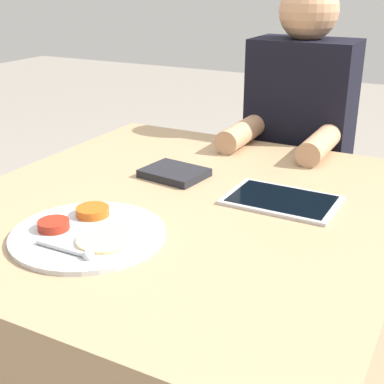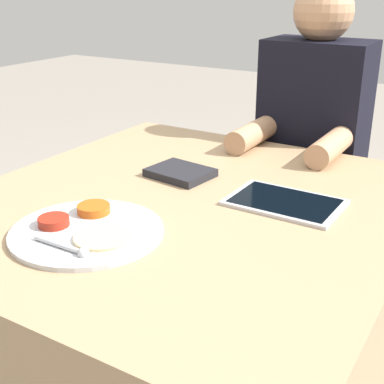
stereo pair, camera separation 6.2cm
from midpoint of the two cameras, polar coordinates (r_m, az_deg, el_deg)
dining_table at (r=1.43m, az=0.59°, el=-15.33°), size 0.98×1.06×0.77m
thali_tray at (r=1.09m, az=-9.62°, el=-4.02°), size 0.31×0.31×0.03m
red_notebook at (r=1.37m, az=0.05°, el=2.00°), size 0.17×0.14×0.02m
tablet_device at (r=1.23m, az=11.31°, el=-1.10°), size 0.25×0.17×0.01m
person_diner at (r=1.84m, az=13.17°, el=0.48°), size 0.32×0.43×1.24m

